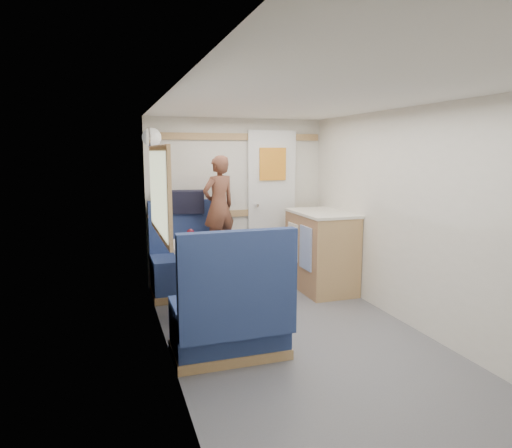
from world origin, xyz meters
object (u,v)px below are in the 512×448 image
object	(u,v)px
dinette_table	(207,262)
galley_counter	(321,250)
duffel_bag	(181,202)
orange_fruit	(220,246)
bench_far	(191,268)
tray	(233,252)
beer_glass	(231,240)
person	(219,206)
tumbler_left	(199,249)
cheese_block	(213,247)
salt_grinder	(215,243)
wine_glass	(191,234)
bread_loaf	(225,237)
bench_near	(231,321)
pepper_grinder	(201,243)
dome_light	(152,137)

from	to	relation	value
dinette_table	galley_counter	world-z (taller)	galley_counter
duffel_bag	orange_fruit	size ratio (longest dim) A/B	7.06
bench_far	tray	world-z (taller)	bench_far
bench_far	beer_glass	size ratio (longest dim) A/B	9.85
person	tumbler_left	size ratio (longest dim) A/B	9.55
bench_far	tray	bearing A→B (deg)	-82.18
cheese_block	salt_grinder	distance (m)	0.13
dinette_table	tumbler_left	size ratio (longest dim) A/B	7.90
dinette_table	bench_far	bearing A→B (deg)	90.00
wine_glass	person	bearing A→B (deg)	58.65
orange_fruit	bread_loaf	distance (m)	0.47
bench_near	pepper_grinder	world-z (taller)	bench_near
wine_glass	tumbler_left	world-z (taller)	wine_glass
bench_near	beer_glass	size ratio (longest dim) A/B	9.85
tray	pepper_grinder	size ratio (longest dim) A/B	3.78
person	beer_glass	world-z (taller)	person
dome_light	tray	distance (m)	1.66
galley_counter	wine_glass	world-z (taller)	galley_counter
dinette_table	bread_loaf	size ratio (longest dim) A/B	4.05
dinette_table	pepper_grinder	distance (m)	0.22
bench_near	salt_grinder	xyz separation A→B (m)	(0.07, 0.80, 0.46)
bench_near	pepper_grinder	distance (m)	0.92
person	beer_glass	bearing A→B (deg)	62.20
dome_light	dinette_table	bearing A→B (deg)	-65.35
galley_counter	beer_glass	distance (m)	1.41
bench_near	duffel_bag	distance (m)	2.11
tumbler_left	salt_grinder	bearing A→B (deg)	55.51
person	orange_fruit	distance (m)	1.11
duffel_bag	cheese_block	world-z (taller)	duffel_bag
galley_counter	tray	bearing A→B (deg)	-145.89
dinette_table	dome_light	distance (m)	1.51
orange_fruit	salt_grinder	xyz separation A→B (m)	(0.00, 0.20, -0.01)
duffel_bag	bread_loaf	world-z (taller)	duffel_bag
dome_light	bread_loaf	distance (m)	1.34
tray	person	bearing A→B (deg)	82.44
bench_near	cheese_block	world-z (taller)	bench_near
beer_glass	duffel_bag	bearing A→B (deg)	103.82
bench_far	tumbler_left	xyz separation A→B (m)	(-0.15, -1.24, 0.48)
cheese_block	wine_glass	distance (m)	0.29
dinette_table	cheese_block	size ratio (longest dim) A/B	9.66
bench_far	cheese_block	distance (m)	1.14
tray	galley_counter	bearing A→B (deg)	34.11
dome_light	galley_counter	size ratio (longest dim) A/B	0.22
dinette_table	duffel_bag	distance (m)	1.21
pepper_grinder	salt_grinder	bearing A→B (deg)	3.85
tray	beer_glass	bearing A→B (deg)	78.06
duffel_bag	salt_grinder	world-z (taller)	duffel_bag
dinette_table	bread_loaf	xyz separation A→B (m)	(0.22, 0.18, 0.20)
galley_counter	cheese_block	size ratio (longest dim) A/B	9.66
bench_far	bread_loaf	bearing A→B (deg)	-71.91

